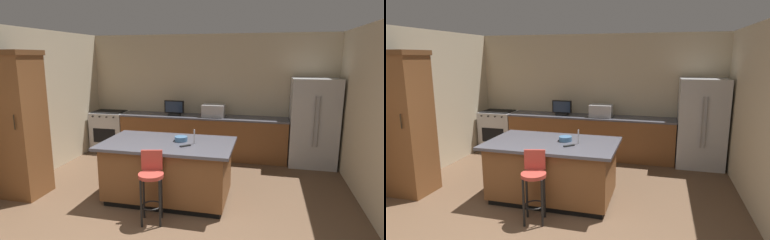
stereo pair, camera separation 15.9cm
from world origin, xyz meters
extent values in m
cube|color=beige|center=(0.00, 4.59, 1.36)|extent=(6.06, 0.12, 2.72)
cube|color=beige|center=(-2.83, 2.30, 1.36)|extent=(0.12, 4.99, 2.72)
cube|color=beige|center=(2.83, 2.30, 1.36)|extent=(0.12, 4.99, 2.72)
cube|color=brown|center=(-0.06, 4.21, 0.45)|extent=(3.69, 0.60, 0.89)
cube|color=#4C4C56|center=(-0.06, 4.21, 0.91)|extent=(3.71, 0.62, 0.04)
cube|color=black|center=(-0.14, 1.95, 0.04)|extent=(1.77, 0.94, 0.09)
cube|color=brown|center=(-0.14, 1.95, 0.49)|extent=(1.85, 1.02, 0.80)
cube|color=#4C4C56|center=(-0.14, 1.95, 0.91)|extent=(2.01, 1.18, 0.04)
cube|color=#B7BABF|center=(2.26, 4.16, 0.90)|extent=(0.92, 0.70, 1.80)
cylinder|color=gray|center=(2.22, 3.78, 0.99)|extent=(0.02, 0.02, 0.99)
cylinder|color=gray|center=(2.30, 3.78, 0.99)|extent=(0.02, 0.02, 0.99)
cube|color=#B7BABF|center=(-2.32, 4.21, 0.46)|extent=(0.80, 0.60, 0.93)
cube|color=black|center=(-2.32, 3.91, 0.42)|extent=(0.56, 0.01, 0.33)
cube|color=black|center=(-2.32, 4.21, 0.94)|extent=(0.72, 0.50, 0.02)
cylinder|color=black|center=(-2.59, 3.90, 0.87)|extent=(0.04, 0.03, 0.04)
cylinder|color=black|center=(-2.41, 3.90, 0.87)|extent=(0.04, 0.03, 0.04)
cylinder|color=black|center=(-2.24, 3.90, 0.87)|extent=(0.04, 0.03, 0.04)
cylinder|color=black|center=(-2.06, 3.90, 0.87)|extent=(0.04, 0.03, 0.04)
cube|color=brown|center=(-2.47, 1.57, 1.16)|extent=(0.64, 0.58, 2.33)
cube|color=brown|center=(-2.47, 1.57, 2.29)|extent=(0.68, 0.62, 0.08)
cylinder|color=#332819|center=(-2.28, 1.26, 1.28)|extent=(0.02, 0.02, 0.22)
cube|color=#B7BABF|center=(0.19, 4.21, 1.06)|extent=(0.48, 0.36, 0.27)
cube|color=black|center=(-0.69, 4.16, 0.95)|extent=(0.27, 0.16, 0.05)
cube|color=black|center=(-0.69, 4.16, 1.12)|extent=(0.44, 0.05, 0.28)
cube|color=#1E2D47|center=(-0.69, 4.13, 1.12)|extent=(0.39, 0.01, 0.24)
cylinder|color=#B2B2B7|center=(-0.08, 4.31, 1.05)|extent=(0.02, 0.02, 0.24)
cylinder|color=#B2B2B7|center=(0.28, 1.95, 1.04)|extent=(0.02, 0.02, 0.22)
cylinder|color=#B23D33|center=(-0.14, 1.19, 0.68)|extent=(0.34, 0.34, 0.05)
cube|color=#B23D33|center=(-0.18, 1.33, 0.84)|extent=(0.29, 0.10, 0.28)
cylinder|color=black|center=(-0.23, 1.04, 0.33)|extent=(0.03, 0.03, 0.65)
cylinder|color=black|center=(0.01, 1.10, 0.33)|extent=(0.03, 0.03, 0.65)
cylinder|color=black|center=(-0.29, 1.28, 0.33)|extent=(0.03, 0.03, 0.65)
cylinder|color=black|center=(-0.05, 1.34, 0.33)|extent=(0.03, 0.03, 0.65)
torus|color=black|center=(-0.14, 1.19, 0.25)|extent=(0.28, 0.28, 0.02)
cylinder|color=#3F668C|center=(0.04, 2.05, 0.97)|extent=(0.20, 0.20, 0.07)
cube|color=black|center=(-0.04, 2.09, 0.94)|extent=(0.08, 0.15, 0.01)
cube|color=black|center=(0.18, 1.78, 0.94)|extent=(0.15, 0.15, 0.02)
camera|label=1|loc=(1.30, -2.53, 2.23)|focal=29.45mm
camera|label=2|loc=(1.46, -2.49, 2.23)|focal=29.45mm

